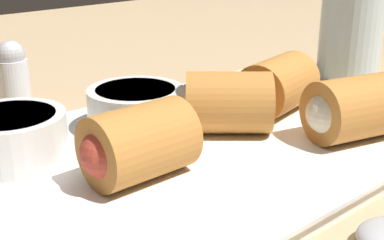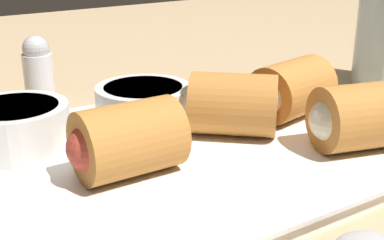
# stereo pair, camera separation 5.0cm
# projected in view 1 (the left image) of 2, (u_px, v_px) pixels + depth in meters

# --- Properties ---
(table_surface) EXTENTS (1.80, 1.40, 0.02)m
(table_surface) POSITION_uv_depth(u_px,v_px,m) (159.00, 174.00, 0.38)
(table_surface) COLOR tan
(table_surface) RESTS_ON ground
(serving_plate) EXTENTS (0.35, 0.24, 0.01)m
(serving_plate) POSITION_uv_depth(u_px,v_px,m) (192.00, 154.00, 0.38)
(serving_plate) COLOR white
(serving_plate) RESTS_ON table_surface
(roll_front_left) EXTENTS (0.07, 0.06, 0.05)m
(roll_front_left) POSITION_uv_depth(u_px,v_px,m) (350.00, 109.00, 0.37)
(roll_front_left) COLOR #B77533
(roll_front_left) RESTS_ON serving_plate
(roll_front_right) EXTENTS (0.07, 0.05, 0.05)m
(roll_front_right) POSITION_uv_depth(u_px,v_px,m) (134.00, 145.00, 0.31)
(roll_front_right) COLOR #B77533
(roll_front_right) RESTS_ON serving_plate
(roll_back_left) EXTENTS (0.08, 0.07, 0.05)m
(roll_back_left) POSITION_uv_depth(u_px,v_px,m) (223.00, 103.00, 0.39)
(roll_back_left) COLOR #B77533
(roll_back_left) RESTS_ON serving_plate
(roll_back_right) EXTENTS (0.07, 0.06, 0.05)m
(roll_back_right) POSITION_uv_depth(u_px,v_px,m) (275.00, 86.00, 0.43)
(roll_back_right) COLOR #B77533
(roll_back_right) RESTS_ON serving_plate
(dipping_bowl_near) EXTENTS (0.07, 0.07, 0.03)m
(dipping_bowl_near) POSITION_uv_depth(u_px,v_px,m) (136.00, 106.00, 0.40)
(dipping_bowl_near) COLOR silver
(dipping_bowl_near) RESTS_ON serving_plate
(dipping_bowl_far) EXTENTS (0.07, 0.07, 0.03)m
(dipping_bowl_far) POSITION_uv_depth(u_px,v_px,m) (11.00, 135.00, 0.34)
(dipping_bowl_far) COLOR silver
(dipping_bowl_far) RESTS_ON serving_plate
(drinking_glass) EXTENTS (0.07, 0.07, 0.13)m
(drinking_glass) POSITION_uv_depth(u_px,v_px,m) (352.00, 20.00, 0.57)
(drinking_glass) COLOR silver
(drinking_glass) RESTS_ON table_surface
(salt_shaker) EXTENTS (0.03, 0.03, 0.07)m
(salt_shaker) POSITION_uv_depth(u_px,v_px,m) (14.00, 80.00, 0.45)
(salt_shaker) COLOR silver
(salt_shaker) RESTS_ON table_surface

